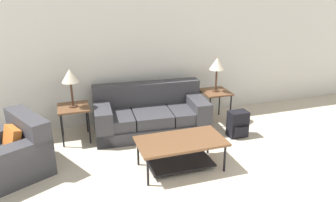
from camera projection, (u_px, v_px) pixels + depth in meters
The scene contains 9 objects.
wall_back at pixel (159, 52), 6.19m from camera, with size 9.01×0.06×2.60m.
couch at pixel (150, 115), 5.86m from camera, with size 2.02×1.08×0.82m.
armchair at pixel (9, 155), 4.52m from camera, with size 1.31×1.31×0.80m.
coffee_table at pixel (181, 147), 4.63m from camera, with size 1.24×0.67×0.45m.
side_table_left at pixel (74, 110), 5.44m from camera, with size 0.51×0.54×0.60m.
side_table_right at pixel (215, 94), 6.21m from camera, with size 0.51×0.54×0.60m.
table_lamp_left at pixel (70, 77), 5.24m from camera, with size 0.28×0.28×0.64m.
table_lamp_right at pixel (217, 65), 6.01m from camera, with size 0.28×0.28×0.64m.
backpack at pixel (238, 124), 5.66m from camera, with size 0.33×0.30×0.46m.
Camera 1 is at (-1.76, -1.39, 2.53)m, focal length 35.00 mm.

